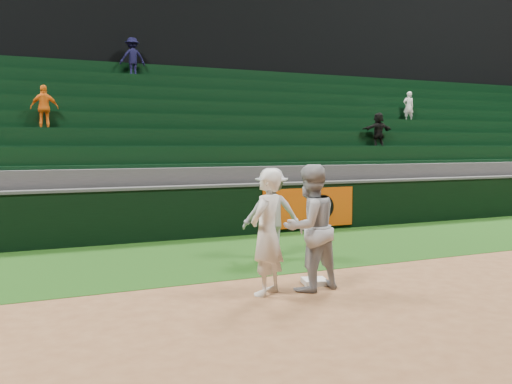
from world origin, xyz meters
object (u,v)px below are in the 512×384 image
(first_base, at_px, (315,281))
(baserunner, at_px, (310,228))
(first_baseman, at_px, (267,232))
(base_coach, at_px, (272,213))

(first_base, distance_m, baserunner, 0.99)
(first_base, xyz_separation_m, baserunner, (-0.26, -0.28, 0.91))
(first_baseman, height_order, base_coach, first_baseman)
(first_base, distance_m, base_coach, 2.40)
(baserunner, height_order, base_coach, baserunner)
(baserunner, relative_size, base_coach, 1.09)
(first_base, distance_m, first_baseman, 1.32)
(first_base, height_order, first_baseman, first_baseman)
(baserunner, bearing_deg, first_baseman, -13.95)
(first_baseman, xyz_separation_m, base_coach, (1.29, 2.47, -0.04))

